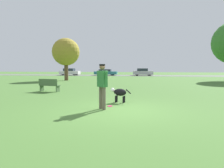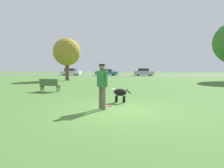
% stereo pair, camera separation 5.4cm
% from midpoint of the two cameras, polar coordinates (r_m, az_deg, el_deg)
% --- Properties ---
extents(ground_plane, '(120.00, 120.00, 0.00)m').
position_cam_midpoint_polar(ground_plane, '(7.45, 2.26, -7.51)').
color(ground_plane, '#426B2D').
extents(far_road_strip, '(120.00, 6.00, 0.01)m').
position_cam_midpoint_polar(far_road_strip, '(39.17, 8.10, 2.41)').
color(far_road_strip, '#5B5B59').
rests_on(far_road_strip, ground_plane).
extents(person, '(0.55, 0.50, 1.71)m').
position_cam_midpoint_polar(person, '(7.48, -2.62, 0.36)').
color(person, '#665B4C').
rests_on(person, ground_plane).
extents(dog, '(0.96, 0.43, 0.64)m').
position_cam_midpoint_polar(dog, '(9.02, 2.29, -2.50)').
color(dog, black).
rests_on(dog, ground_plane).
extents(frisbee, '(0.20, 0.20, 0.02)m').
position_cam_midpoint_polar(frisbee, '(8.17, -0.41, -6.33)').
color(frisbee, '#E52366').
rests_on(frisbee, ground_plane).
extents(tree_far_left, '(3.29, 3.29, 5.10)m').
position_cam_midpoint_polar(tree_far_left, '(25.02, -12.72, 8.86)').
color(tree_far_left, brown).
rests_on(tree_far_left, ground_plane).
extents(parked_car_white, '(4.01, 1.84, 1.38)m').
position_cam_midpoint_polar(parked_car_white, '(41.58, -11.66, 3.41)').
color(parked_car_white, white).
rests_on(parked_car_white, ground_plane).
extents(parked_car_teal, '(4.53, 1.71, 1.22)m').
position_cam_midpoint_polar(parked_car_teal, '(39.73, -1.49, 3.36)').
color(parked_car_teal, teal).
rests_on(parked_car_teal, ground_plane).
extents(parked_car_silver, '(3.90, 1.82, 1.39)m').
position_cam_midpoint_polar(parked_car_silver, '(39.04, 9.15, 3.38)').
color(parked_car_silver, '#B7B7BC').
rests_on(parked_car_silver, ground_plane).
extents(park_bench, '(1.45, 0.64, 0.84)m').
position_cam_midpoint_polar(park_bench, '(13.65, -17.29, -0.21)').
color(park_bench, '#4C6B42').
rests_on(park_bench, ground_plane).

